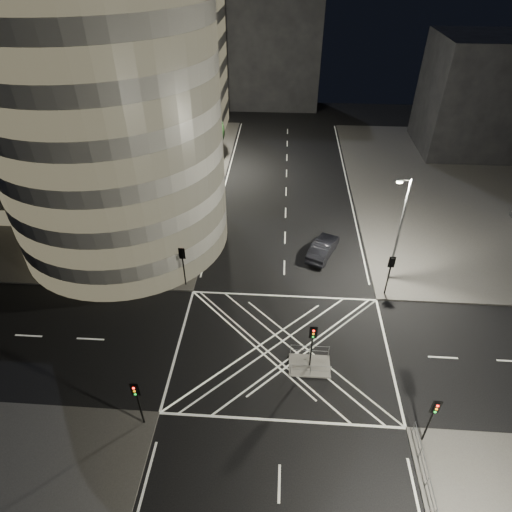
# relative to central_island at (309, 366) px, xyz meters

# --- Properties ---
(ground) EXTENTS (120.00, 120.00, 0.00)m
(ground) POSITION_rel_central_island_xyz_m (-2.00, 1.50, -0.07)
(ground) COLOR black
(ground) RESTS_ON ground
(sidewalk_far_left) EXTENTS (42.00, 42.00, 0.15)m
(sidewalk_far_left) POSITION_rel_central_island_xyz_m (-31.00, 28.50, 0.00)
(sidewalk_far_left) COLOR #484543
(sidewalk_far_left) RESTS_ON ground
(central_island) EXTENTS (3.00, 2.00, 0.15)m
(central_island) POSITION_rel_central_island_xyz_m (0.00, 0.00, 0.00)
(central_island) COLOR slate
(central_island) RESTS_ON ground
(office_tower_curved) EXTENTS (30.00, 29.00, 27.20)m
(office_tower_curved) POSITION_rel_central_island_xyz_m (-22.74, 20.24, 12.58)
(office_tower_curved) COLOR #98968F
(office_tower_curved) RESTS_ON sidewalk_far_left
(office_block_rear) EXTENTS (24.00, 16.00, 22.00)m
(office_block_rear) POSITION_rel_central_island_xyz_m (-24.00, 43.50, 11.07)
(office_block_rear) COLOR #98968F
(office_block_rear) RESTS_ON sidewalk_far_left
(building_right_far) EXTENTS (14.00, 12.00, 15.00)m
(building_right_far) POSITION_rel_central_island_xyz_m (24.00, 41.50, 7.58)
(building_right_far) COLOR black
(building_right_far) RESTS_ON sidewalk_far_right
(building_far_end) EXTENTS (18.00, 8.00, 18.00)m
(building_far_end) POSITION_rel_central_island_xyz_m (-6.00, 59.50, 8.93)
(building_far_end) COLOR black
(building_far_end) RESTS_ON ground
(tree_a) EXTENTS (3.98, 3.98, 6.33)m
(tree_a) POSITION_rel_central_island_xyz_m (-12.50, 10.50, 4.10)
(tree_a) COLOR black
(tree_a) RESTS_ON sidewalk_far_left
(tree_b) EXTENTS (4.43, 4.43, 7.11)m
(tree_b) POSITION_rel_central_island_xyz_m (-12.50, 16.50, 4.63)
(tree_b) COLOR black
(tree_b) RESTS_ON sidewalk_far_left
(tree_c) EXTENTS (4.38, 4.38, 7.16)m
(tree_c) POSITION_rel_central_island_xyz_m (-12.50, 22.50, 4.70)
(tree_c) COLOR black
(tree_c) RESTS_ON sidewalk_far_left
(tree_d) EXTENTS (4.41, 4.41, 7.87)m
(tree_d) POSITION_rel_central_island_xyz_m (-12.50, 28.50, 5.39)
(tree_d) COLOR black
(tree_d) RESTS_ON sidewalk_far_left
(tree_e) EXTENTS (4.15, 4.15, 6.55)m
(tree_e) POSITION_rel_central_island_xyz_m (-12.50, 34.50, 4.22)
(tree_e) COLOR black
(tree_e) RESTS_ON sidewalk_far_left
(traffic_signal_fl) EXTENTS (0.55, 0.22, 4.00)m
(traffic_signal_fl) POSITION_rel_central_island_xyz_m (-10.80, 8.30, 2.84)
(traffic_signal_fl) COLOR black
(traffic_signal_fl) RESTS_ON sidewalk_far_left
(traffic_signal_nl) EXTENTS (0.55, 0.22, 4.00)m
(traffic_signal_nl) POSITION_rel_central_island_xyz_m (-10.80, -5.30, 2.84)
(traffic_signal_nl) COLOR black
(traffic_signal_nl) RESTS_ON sidewalk_near_left
(traffic_signal_fr) EXTENTS (0.55, 0.22, 4.00)m
(traffic_signal_fr) POSITION_rel_central_island_xyz_m (6.80, 8.30, 2.84)
(traffic_signal_fr) COLOR black
(traffic_signal_fr) RESTS_ON sidewalk_far_right
(traffic_signal_nr) EXTENTS (0.55, 0.22, 4.00)m
(traffic_signal_nr) POSITION_rel_central_island_xyz_m (6.80, -5.30, 2.84)
(traffic_signal_nr) COLOR black
(traffic_signal_nr) RESTS_ON sidewalk_near_right
(traffic_signal_island) EXTENTS (0.55, 0.22, 4.00)m
(traffic_signal_island) POSITION_rel_central_island_xyz_m (0.00, 0.00, 2.84)
(traffic_signal_island) COLOR black
(traffic_signal_island) RESTS_ON central_island
(street_lamp_left_near) EXTENTS (1.25, 0.25, 10.00)m
(street_lamp_left_near) POSITION_rel_central_island_xyz_m (-11.44, 13.50, 5.47)
(street_lamp_left_near) COLOR slate
(street_lamp_left_near) RESTS_ON sidewalk_far_left
(street_lamp_left_far) EXTENTS (1.25, 0.25, 10.00)m
(street_lamp_left_far) POSITION_rel_central_island_xyz_m (-11.44, 31.50, 5.47)
(street_lamp_left_far) COLOR slate
(street_lamp_left_far) RESTS_ON sidewalk_far_left
(street_lamp_right_far) EXTENTS (1.25, 0.25, 10.00)m
(street_lamp_right_far) POSITION_rel_central_island_xyz_m (7.44, 10.50, 5.47)
(street_lamp_right_far) COLOR slate
(street_lamp_right_far) RESTS_ON sidewalk_far_right
(railing_island_south) EXTENTS (2.80, 0.06, 1.10)m
(railing_island_south) POSITION_rel_central_island_xyz_m (0.00, -0.90, 0.62)
(railing_island_south) COLOR slate
(railing_island_south) RESTS_ON central_island
(railing_island_north) EXTENTS (2.80, 0.06, 1.10)m
(railing_island_north) POSITION_rel_central_island_xyz_m (0.00, 0.90, 0.62)
(railing_island_north) COLOR slate
(railing_island_north) RESTS_ON central_island
(sedan) EXTENTS (3.67, 5.48, 1.71)m
(sedan) POSITION_rel_central_island_xyz_m (1.69, 13.76, 0.78)
(sedan) COLOR black
(sedan) RESTS_ON ground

